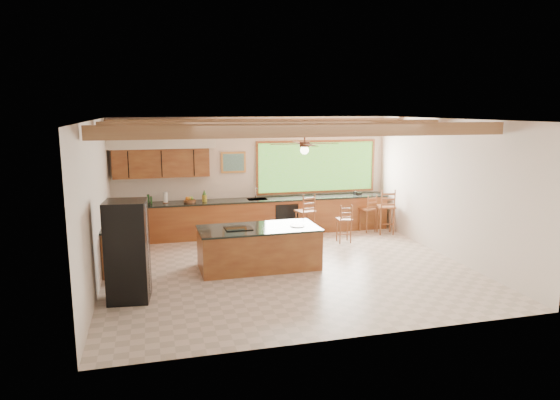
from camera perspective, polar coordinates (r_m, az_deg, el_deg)
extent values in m
plane|color=beige|center=(10.27, 0.86, -7.80)|extent=(7.20, 7.20, 0.00)
cube|color=beige|center=(13.02, -2.95, 2.87)|extent=(7.20, 0.04, 3.00)
cube|color=beige|center=(6.89, 8.15, -4.06)|extent=(7.20, 0.04, 3.00)
cube|color=beige|center=(9.60, -20.30, -0.50)|extent=(0.04, 6.50, 3.00)
cube|color=beige|center=(11.39, 18.61, 1.24)|extent=(0.04, 6.50, 3.00)
cube|color=#A46F52|center=(9.75, 0.91, 9.19)|extent=(7.20, 6.50, 0.04)
cube|color=#97754B|center=(8.23, 3.92, 7.96)|extent=(7.10, 0.15, 0.22)
cube|color=#97754B|center=(10.24, 0.15, 8.46)|extent=(7.10, 0.15, 0.22)
cube|color=#97754B|center=(11.99, -2.08, 8.75)|extent=(7.10, 0.15, 0.22)
cube|color=brown|center=(12.53, -13.40, 4.14)|extent=(2.30, 0.35, 0.70)
cube|color=beige|center=(12.41, -13.51, 6.86)|extent=(2.60, 0.50, 0.48)
cylinder|color=#FFEABF|center=(12.43, -16.70, 5.65)|extent=(0.10, 0.10, 0.01)
cylinder|color=#FFEABF|center=(12.46, -10.23, 5.93)|extent=(0.10, 0.10, 0.01)
cube|color=#689E38|center=(13.42, 4.21, 3.81)|extent=(3.20, 0.04, 1.30)
cube|color=#BD7C39|center=(12.85, -5.35, 4.31)|extent=(0.64, 0.03, 0.54)
cube|color=#39684E|center=(12.83, -5.33, 4.30)|extent=(0.54, 0.01, 0.44)
cube|color=brown|center=(12.88, -2.60, -2.00)|extent=(7.00, 0.65, 0.88)
cube|color=black|center=(12.79, -2.61, 0.01)|extent=(7.04, 0.69, 0.04)
cube|color=brown|center=(11.11, -17.56, -4.51)|extent=(0.65, 2.35, 0.88)
cube|color=black|center=(11.01, -17.69, -2.19)|extent=(0.69, 2.39, 0.04)
cube|color=black|center=(12.73, 0.80, -2.23)|extent=(0.60, 0.02, 0.78)
cube|color=silver|center=(12.79, -2.62, 0.03)|extent=(0.50, 0.38, 0.03)
cylinder|color=silver|center=(12.95, -2.81, 0.90)|extent=(0.03, 0.03, 0.30)
cylinder|color=silver|center=(12.83, -2.72, 1.40)|extent=(0.03, 0.20, 0.03)
cylinder|color=white|center=(12.57, -12.96, 0.28)|extent=(0.11, 0.11, 0.27)
cylinder|color=#1E461C|center=(12.65, -14.83, 0.15)|extent=(0.06, 0.06, 0.22)
cylinder|color=#1E461C|center=(12.57, -14.51, 0.01)|extent=(0.05, 0.05, 0.18)
cube|color=black|center=(13.60, 8.86, 0.79)|extent=(0.20, 0.16, 0.09)
cube|color=brown|center=(10.21, -2.46, -5.55)|extent=(2.39, 1.13, 0.81)
cube|color=black|center=(10.10, -2.47, -3.25)|extent=(2.43, 1.17, 0.04)
cube|color=black|center=(10.01, -4.79, -3.24)|extent=(0.54, 0.43, 0.02)
cylinder|color=white|center=(10.20, 1.99, -2.97)|extent=(0.29, 0.29, 0.01)
cube|color=black|center=(8.78, -17.03, -5.60)|extent=(0.73, 0.72, 1.72)
cube|color=silver|center=(8.77, -14.84, -5.51)|extent=(0.02, 0.05, 1.58)
cube|color=brown|center=(12.41, 2.89, -1.29)|extent=(0.50, 0.50, 0.04)
cylinder|color=brown|center=(12.28, 2.38, -3.11)|extent=(0.04, 0.04, 0.67)
cylinder|color=brown|center=(12.38, 3.82, -3.02)|extent=(0.04, 0.04, 0.67)
cylinder|color=brown|center=(12.59, 1.94, -2.78)|extent=(0.04, 0.04, 0.67)
cylinder|color=brown|center=(12.68, 3.35, -2.69)|extent=(0.04, 0.04, 0.67)
cube|color=brown|center=(12.16, 7.33, -2.20)|extent=(0.36, 0.36, 0.04)
cylinder|color=brown|center=(12.06, 6.95, -3.73)|extent=(0.03, 0.03, 0.55)
cylinder|color=brown|center=(12.16, 8.12, -3.64)|extent=(0.03, 0.03, 0.55)
cylinder|color=brown|center=(12.30, 6.49, -3.44)|extent=(0.03, 0.03, 0.55)
cylinder|color=brown|center=(12.40, 7.64, -3.36)|extent=(0.03, 0.03, 0.55)
cube|color=brown|center=(13.31, 10.02, -1.01)|extent=(0.44, 0.44, 0.04)
cylinder|color=brown|center=(13.19, 9.68, -2.50)|extent=(0.03, 0.03, 0.59)
cylinder|color=brown|center=(13.31, 10.79, -2.42)|extent=(0.03, 0.03, 0.59)
cylinder|color=brown|center=(13.45, 9.18, -2.24)|extent=(0.03, 0.03, 0.59)
cylinder|color=brown|center=(13.56, 10.28, -2.16)|extent=(0.03, 0.03, 0.59)
cube|color=brown|center=(13.14, 12.02, -0.74)|extent=(0.50, 0.50, 0.04)
cylinder|color=brown|center=(13.00, 11.63, -2.52)|extent=(0.04, 0.04, 0.69)
cylinder|color=brown|center=(13.15, 12.94, -2.42)|extent=(0.04, 0.04, 0.69)
cylinder|color=brown|center=(13.29, 10.99, -2.21)|extent=(0.04, 0.04, 0.69)
cylinder|color=brown|center=(13.44, 12.28, -2.12)|extent=(0.04, 0.04, 0.69)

